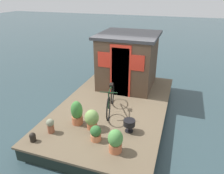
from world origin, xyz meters
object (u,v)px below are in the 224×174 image
object	(u,v)px
bicycle	(111,99)
potted_plant_mint	(92,119)
houseboat_cabin	(128,60)
potted_plant_geranium	(96,133)
potted_plant_thyme	(115,141)
mooring_bollard	(33,137)
charcoal_grill	(129,123)
potted_plant_succulent	(50,125)
potted_plant_sage	(77,113)

from	to	relation	value
bicycle	potted_plant_mint	size ratio (longest dim) A/B	3.00
houseboat_cabin	potted_plant_geranium	xyz separation A→B (m)	(-3.51, -0.14, -0.80)
houseboat_cabin	potted_plant_thyme	xyz separation A→B (m)	(-3.74, -0.72, -0.70)
mooring_bollard	charcoal_grill	bearing A→B (deg)	-61.77
potted_plant_thyme	bicycle	bearing A→B (deg)	22.49
potted_plant_thyme	potted_plant_geranium	bearing A→B (deg)	68.39
houseboat_cabin	bicycle	world-z (taller)	houseboat_cabin
potted_plant_succulent	potted_plant_geranium	distance (m)	1.23
potted_plant_succulent	potted_plant_thyme	bearing A→B (deg)	-94.49
potted_plant_sage	potted_plant_thyme	bearing A→B (deg)	-118.66
bicycle	potted_plant_mint	world-z (taller)	bicycle
potted_plant_sage	potted_plant_thyme	xyz separation A→B (m)	(-0.73, -1.34, -0.04)
potted_plant_sage	charcoal_grill	xyz separation A→B (m)	(0.10, -1.45, -0.09)
potted_plant_sage	potted_plant_geranium	world-z (taller)	potted_plant_sage
bicycle	potted_plant_thyme	world-z (taller)	bicycle
potted_plant_thyme	potted_plant_mint	bearing A→B (deg)	53.05
charcoal_grill	potted_plant_mint	bearing A→B (deg)	100.74
potted_plant_succulent	potted_plant_geranium	world-z (taller)	potted_plant_geranium
potted_plant_succulent	potted_plant_mint	world-z (taller)	potted_plant_mint
potted_plant_succulent	potted_plant_thyme	world-z (taller)	potted_plant_thyme
mooring_bollard	potted_plant_sage	bearing A→B (deg)	-33.22
bicycle	potted_plant_sage	xyz separation A→B (m)	(-0.94, 0.65, -0.05)
bicycle	mooring_bollard	distance (m)	2.40
charcoal_grill	bicycle	bearing A→B (deg)	43.77
potted_plant_sage	mooring_bollard	world-z (taller)	potted_plant_sage
charcoal_grill	mooring_bollard	world-z (taller)	charcoal_grill
potted_plant_mint	bicycle	bearing A→B (deg)	-9.62
bicycle	potted_plant_thyme	distance (m)	1.81
potted_plant_geranium	charcoal_grill	distance (m)	0.92
potted_plant_succulent	potted_plant_mint	xyz separation A→B (m)	(0.51, -0.94, 0.08)
bicycle	charcoal_grill	world-z (taller)	bicycle
mooring_bollard	potted_plant_mint	bearing A→B (deg)	-50.34
bicycle	potted_plant_succulent	distance (m)	1.90
potted_plant_mint	houseboat_cabin	bearing A→B (deg)	-2.71
potted_plant_geranium	potted_plant_succulent	bearing A→B (deg)	94.08
potted_plant_succulent	mooring_bollard	distance (m)	0.51
potted_plant_mint	charcoal_grill	xyz separation A→B (m)	(0.18, -0.97, -0.04)
potted_plant_sage	charcoal_grill	distance (m)	1.46
potted_plant_sage	bicycle	bearing A→B (deg)	-34.63
mooring_bollard	houseboat_cabin	bearing A→B (deg)	-17.87
potted_plant_mint	mooring_bollard	distance (m)	1.51
potted_plant_sage	potted_plant_thyme	world-z (taller)	potted_plant_sage
houseboat_cabin	potted_plant_succulent	bearing A→B (deg)	163.20
charcoal_grill	mooring_bollard	distance (m)	2.42
bicycle	potted_plant_geranium	world-z (taller)	bicycle
potted_plant_succulent	mooring_bollard	bearing A→B (deg)	154.10
charcoal_grill	potted_plant_succulent	bearing A→B (deg)	109.94
potted_plant_sage	houseboat_cabin	bearing A→B (deg)	-11.69
bicycle	potted_plant_mint	bearing A→B (deg)	170.38
bicycle	potted_plant_thyme	xyz separation A→B (m)	(-1.67, -0.69, -0.09)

